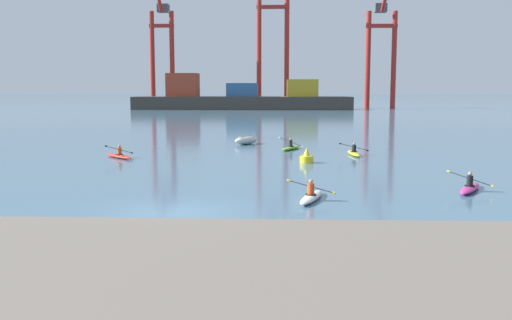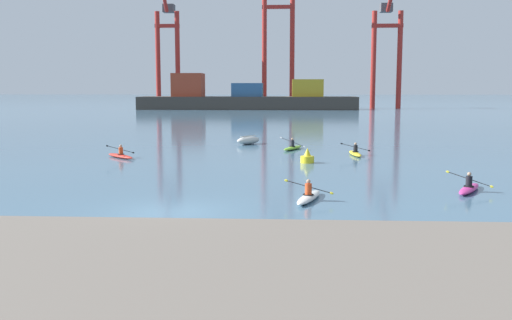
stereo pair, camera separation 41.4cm
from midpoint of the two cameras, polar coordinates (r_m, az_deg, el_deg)
name	(u,v)px [view 2 (the right image)]	position (r m, az deg, el deg)	size (l,w,h in m)	color
ground_plane	(170,213)	(22.97, -8.05, -5.26)	(800.00, 800.00, 0.00)	#476B84
container_barge	(246,98)	(132.08, -0.96, 6.16)	(49.88, 8.65, 8.23)	#38332D
gantry_crane_west	(167,39)	(147.96, -8.80, 11.82)	(6.21, 18.33, 37.23)	maroon
gantry_crane_west_mid	(278,29)	(144.44, 2.32, 12.96)	(8.10, 18.58, 39.41)	maroon
gantry_crane_east_mid	(388,40)	(140.14, 13.06, 11.59)	(7.28, 19.06, 32.81)	maroon
capsized_dinghy	(248,140)	(50.20, -0.53, 1.98)	(2.51, 2.70, 0.76)	beige
channel_buoy	(307,157)	(37.93, 5.45, 0.25)	(0.90, 0.90, 1.00)	yellow
kayak_white	(309,196)	(25.39, 5.75, -3.63)	(2.17, 3.43, 0.95)	silver
kayak_magenta	(469,188)	(29.26, 20.85, -2.63)	(2.15, 3.27, 0.96)	#C13384
kayak_yellow	(355,153)	(42.65, 10.13, 0.69)	(2.23, 3.44, 0.95)	yellow
kayak_lime	(293,147)	(46.00, 3.94, 1.26)	(2.04, 3.36, 1.01)	#7ABC2D
kayak_red	(120,155)	(41.55, -13.09, 0.45)	(2.79, 2.87, 1.00)	red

